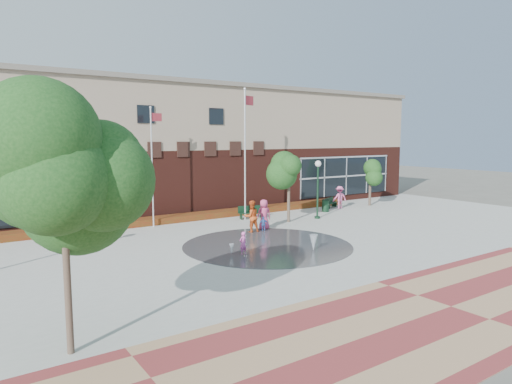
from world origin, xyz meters
TOP-DOWN VIEW (x-y plane):
  - ground at (0.00, 0.00)m, footprint 120.00×120.00m
  - plaza_concrete at (0.00, 4.00)m, footprint 46.00×18.00m
  - paver_band at (0.00, -7.00)m, footprint 46.00×6.00m
  - splash_pad at (0.00, 3.00)m, footprint 8.40×8.40m
  - library_building at (0.00, 17.48)m, footprint 44.40×10.40m
  - flower_bed at (0.00, 11.60)m, footprint 26.00×1.20m
  - flagpole_left at (-2.82, 10.76)m, footprint 0.83×0.25m
  - flagpole_right at (3.06, 9.69)m, footprint 0.98×0.46m
  - lamp_right at (7.20, 7.33)m, footprint 0.41×0.41m
  - bench_left at (-7.23, 9.20)m, footprint 1.89×1.09m
  - bench_mid at (3.54, 9.74)m, footprint 1.79×0.92m
  - bench_right at (11.21, 10.26)m, footprint 1.59×1.01m
  - trash_can at (9.58, 9.10)m, footprint 0.55×0.55m
  - tree_big_left at (-10.70, -3.51)m, footprint 4.02×4.02m
  - tree_mid at (4.84, 7.43)m, footprint 2.59×2.59m
  - tree_small_right at (14.57, 9.40)m, footprint 2.13×2.13m
  - water_jet_a at (1.14, 0.86)m, footprint 0.39×0.39m
  - water_jet_b at (-2.42, 2.43)m, footprint 0.22×0.22m
  - child_splash at (-1.98, 2.15)m, footprint 0.44×0.34m
  - adult_red at (1.13, 6.11)m, footprint 0.99×0.82m
  - adult_pink at (2.20, 6.41)m, footprint 0.97×0.74m
  - child_blue at (1.81, 5.88)m, footprint 0.56×0.44m
  - person_bench at (11.53, 9.66)m, footprint 1.24×0.92m

SIDE VIEW (x-z plane):
  - ground at x=0.00m, z-range 0.00..0.00m
  - flower_bed at x=0.00m, z-range -0.20..0.20m
  - water_jet_a at x=1.14m, z-range -0.38..0.38m
  - water_jet_b at x=-2.42m, z-range -0.25..0.25m
  - plaza_concrete at x=0.00m, z-range 0.00..0.01m
  - paver_band at x=0.00m, z-range 0.00..0.01m
  - splash_pad at x=0.00m, z-range 0.00..0.01m
  - bench_right at x=11.21m, z-range -0.14..0.64m
  - bench_mid at x=3.54m, z-range -0.15..0.71m
  - bench_left at x=-7.23m, z-range -0.16..0.75m
  - child_blue at x=1.81m, z-range 0.00..0.89m
  - trash_can at x=9.58m, z-range 0.01..0.91m
  - child_splash at x=-1.98m, z-range 0.00..1.09m
  - person_bench at x=11.53m, z-range 0.00..1.71m
  - adult_pink at x=2.20m, z-range 0.00..1.78m
  - adult_red at x=1.13m, z-range 0.00..1.83m
  - lamp_right at x=7.20m, z-range 0.47..4.33m
  - tree_small_right at x=14.57m, z-range 0.84..4.48m
  - tree_mid at x=4.84m, z-range 1.00..5.37m
  - flagpole_left at x=-2.82m, z-range 0.41..7.59m
  - tree_big_left at x=-10.70m, z-range 1.38..7.81m
  - library_building at x=0.00m, z-range 0.04..9.24m
  - flagpole_right at x=3.06m, z-range 0.50..9.01m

